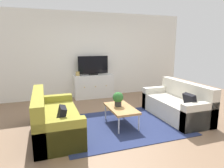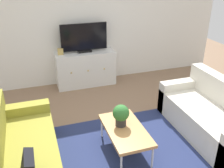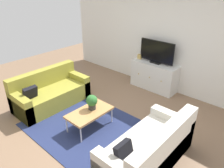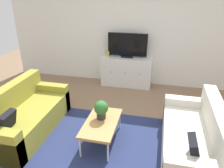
{
  "view_description": "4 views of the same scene",
  "coord_description": "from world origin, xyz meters",
  "px_view_note": "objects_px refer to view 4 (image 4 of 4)",
  "views": [
    {
      "loc": [
        -1.53,
        -3.83,
        1.71
      ],
      "look_at": [
        0.0,
        0.54,
        0.77
      ],
      "focal_mm": 31.74,
      "sensor_mm": 36.0,
      "label": 1
    },
    {
      "loc": [
        -1.11,
        -2.77,
        2.42
      ],
      "look_at": [
        0.0,
        0.54,
        0.77
      ],
      "focal_mm": 40.92,
      "sensor_mm": 36.0,
      "label": 2
    },
    {
      "loc": [
        2.75,
        -2.49,
        2.8
      ],
      "look_at": [
        0.0,
        0.54,
        0.77
      ],
      "focal_mm": 34.91,
      "sensor_mm": 36.0,
      "label": 3
    },
    {
      "loc": [
        0.81,
        -2.91,
        2.35
      ],
      "look_at": [
        0.0,
        0.54,
        0.77
      ],
      "focal_mm": 35.08,
      "sensor_mm": 36.0,
      "label": 4
    }
  ],
  "objects_px": {
    "couch_left_side": "(24,117)",
    "tv_console": "(127,71)",
    "couch_right_side": "(197,141)",
    "coffee_table": "(101,123)",
    "potted_plant": "(101,109)",
    "mantel_clock": "(107,54)",
    "flat_screen_tv": "(127,45)"
  },
  "relations": [
    {
      "from": "tv_console",
      "to": "flat_screen_tv",
      "type": "xyz_separation_m",
      "value": [
        -0.0,
        0.02,
        0.67
      ]
    },
    {
      "from": "coffee_table",
      "to": "tv_console",
      "type": "distance_m",
      "value": 2.37
    },
    {
      "from": "couch_left_side",
      "to": "flat_screen_tv",
      "type": "xyz_separation_m",
      "value": [
        1.41,
        2.39,
        0.76
      ]
    },
    {
      "from": "couch_right_side",
      "to": "potted_plant",
      "type": "distance_m",
      "value": 1.51
    },
    {
      "from": "tv_console",
      "to": "mantel_clock",
      "type": "bearing_deg",
      "value": 179.99
    },
    {
      "from": "coffee_table",
      "to": "mantel_clock",
      "type": "xyz_separation_m",
      "value": [
        -0.51,
        2.37,
        0.45
      ]
    },
    {
      "from": "couch_right_side",
      "to": "coffee_table",
      "type": "bearing_deg",
      "value": 179.81
    },
    {
      "from": "potted_plant",
      "to": "tv_console",
      "type": "distance_m",
      "value": 2.28
    },
    {
      "from": "coffee_table",
      "to": "tv_console",
      "type": "relative_size",
      "value": 0.74
    },
    {
      "from": "couch_left_side",
      "to": "tv_console",
      "type": "xyz_separation_m",
      "value": [
        1.41,
        2.37,
        0.09
      ]
    },
    {
      "from": "couch_left_side",
      "to": "couch_right_side",
      "type": "relative_size",
      "value": 1.0
    },
    {
      "from": "couch_right_side",
      "to": "flat_screen_tv",
      "type": "height_order",
      "value": "flat_screen_tv"
    },
    {
      "from": "couch_left_side",
      "to": "coffee_table",
      "type": "xyz_separation_m",
      "value": [
        1.41,
        0.0,
        0.08
      ]
    },
    {
      "from": "couch_left_side",
      "to": "tv_console",
      "type": "bearing_deg",
      "value": 59.33
    },
    {
      "from": "potted_plant",
      "to": "mantel_clock",
      "type": "distance_m",
      "value": 2.33
    },
    {
      "from": "coffee_table",
      "to": "flat_screen_tv",
      "type": "bearing_deg",
      "value": 90.02
    },
    {
      "from": "couch_right_side",
      "to": "coffee_table",
      "type": "xyz_separation_m",
      "value": [
        -1.45,
        0.0,
        0.08
      ]
    },
    {
      "from": "coffee_table",
      "to": "couch_left_side",
      "type": "bearing_deg",
      "value": -179.8
    },
    {
      "from": "coffee_table",
      "to": "mantel_clock",
      "type": "height_order",
      "value": "mantel_clock"
    },
    {
      "from": "couch_right_side",
      "to": "flat_screen_tv",
      "type": "bearing_deg",
      "value": 121.29
    },
    {
      "from": "tv_console",
      "to": "mantel_clock",
      "type": "relative_size",
      "value": 9.64
    },
    {
      "from": "coffee_table",
      "to": "potted_plant",
      "type": "xyz_separation_m",
      "value": [
        -0.03,
        0.1,
        0.2
      ]
    },
    {
      "from": "potted_plant",
      "to": "flat_screen_tv",
      "type": "bearing_deg",
      "value": 89.29
    },
    {
      "from": "couch_left_side",
      "to": "potted_plant",
      "type": "height_order",
      "value": "couch_left_side"
    },
    {
      "from": "couch_right_side",
      "to": "coffee_table",
      "type": "height_order",
      "value": "couch_right_side"
    },
    {
      "from": "coffee_table",
      "to": "tv_console",
      "type": "xyz_separation_m",
      "value": [
        -0.0,
        2.37,
        0.01
      ]
    },
    {
      "from": "couch_right_side",
      "to": "flat_screen_tv",
      "type": "xyz_separation_m",
      "value": [
        -1.46,
        2.39,
        0.76
      ]
    },
    {
      "from": "flat_screen_tv",
      "to": "mantel_clock",
      "type": "height_order",
      "value": "flat_screen_tv"
    },
    {
      "from": "couch_right_side",
      "to": "coffee_table",
      "type": "relative_size",
      "value": 1.88
    },
    {
      "from": "potted_plant",
      "to": "tv_console",
      "type": "height_order",
      "value": "tv_console"
    },
    {
      "from": "coffee_table",
      "to": "couch_right_side",
      "type": "bearing_deg",
      "value": -0.19
    },
    {
      "from": "potted_plant",
      "to": "mantel_clock",
      "type": "height_order",
      "value": "mantel_clock"
    }
  ]
}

